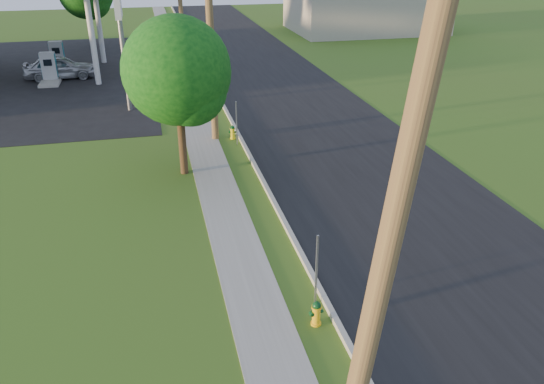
{
  "coord_description": "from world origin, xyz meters",
  "views": [
    {
      "loc": [
        -3.33,
        -6.26,
        8.47
      ],
      "look_at": [
        0.0,
        8.0,
        1.4
      ],
      "focal_mm": 35.0,
      "sensor_mm": 36.0,
      "label": 1
    }
  ],
  "objects_px": {
    "fuel_pump_se": "(58,58)",
    "price_pylon": "(118,5)",
    "tree_verge": "(180,75)",
    "utility_pole_near": "(386,255)",
    "utility_pole_mid": "(210,29)",
    "hydrant_far": "(206,80)",
    "car_silver": "(60,67)",
    "fuel_pump_ne": "(50,71)",
    "hydrant_near": "(316,313)",
    "hydrant_mid": "(233,132)"
  },
  "relations": [
    {
      "from": "utility_pole_mid",
      "to": "tree_verge",
      "type": "bearing_deg",
      "value": -113.52
    },
    {
      "from": "utility_pole_mid",
      "to": "fuel_pump_ne",
      "type": "bearing_deg",
      "value": 124.4
    },
    {
      "from": "utility_pole_near",
      "to": "tree_verge",
      "type": "relative_size",
      "value": 1.56
    },
    {
      "from": "utility_pole_near",
      "to": "utility_pole_mid",
      "type": "relative_size",
      "value": 0.97
    },
    {
      "from": "hydrant_near",
      "to": "hydrant_mid",
      "type": "relative_size",
      "value": 1.04
    },
    {
      "from": "fuel_pump_se",
      "to": "hydrant_near",
      "type": "bearing_deg",
      "value": -72.72
    },
    {
      "from": "tree_verge",
      "to": "hydrant_far",
      "type": "bearing_deg",
      "value": 80.14
    },
    {
      "from": "utility_pole_mid",
      "to": "tree_verge",
      "type": "distance_m",
      "value": 4.22
    },
    {
      "from": "tree_verge",
      "to": "hydrant_near",
      "type": "relative_size",
      "value": 8.83
    },
    {
      "from": "fuel_pump_se",
      "to": "car_silver",
      "type": "height_order",
      "value": "fuel_pump_se"
    },
    {
      "from": "utility_pole_near",
      "to": "car_silver",
      "type": "bearing_deg",
      "value": 104.79
    },
    {
      "from": "utility_pole_near",
      "to": "hydrant_mid",
      "type": "distance_m",
      "value": 18.35
    },
    {
      "from": "fuel_pump_ne",
      "to": "hydrant_far",
      "type": "height_order",
      "value": "fuel_pump_ne"
    },
    {
      "from": "utility_pole_mid",
      "to": "hydrant_far",
      "type": "xyz_separation_m",
      "value": [
        0.73,
        9.85,
        -4.58
      ]
    },
    {
      "from": "price_pylon",
      "to": "hydrant_far",
      "type": "distance_m",
      "value": 8.13
    },
    {
      "from": "price_pylon",
      "to": "hydrant_far",
      "type": "xyz_separation_m",
      "value": [
        4.63,
        4.35,
        -5.06
      ]
    },
    {
      "from": "hydrant_near",
      "to": "car_silver",
      "type": "height_order",
      "value": "car_silver"
    },
    {
      "from": "tree_verge",
      "to": "hydrant_far",
      "type": "distance_m",
      "value": 14.25
    },
    {
      "from": "fuel_pump_ne",
      "to": "hydrant_mid",
      "type": "height_order",
      "value": "fuel_pump_ne"
    },
    {
      "from": "price_pylon",
      "to": "car_silver",
      "type": "xyz_separation_m",
      "value": [
        -4.5,
        8.31,
        -4.67
      ]
    },
    {
      "from": "fuel_pump_se",
      "to": "price_pylon",
      "type": "bearing_deg",
      "value": -66.5
    },
    {
      "from": "price_pylon",
      "to": "tree_verge",
      "type": "relative_size",
      "value": 1.13
    },
    {
      "from": "hydrant_mid",
      "to": "hydrant_near",
      "type": "bearing_deg",
      "value": -90.65
    },
    {
      "from": "fuel_pump_ne",
      "to": "tree_verge",
      "type": "bearing_deg",
      "value": -66.53
    },
    {
      "from": "utility_pole_near",
      "to": "utility_pole_mid",
      "type": "distance_m",
      "value": 18.0
    },
    {
      "from": "utility_pole_mid",
      "to": "utility_pole_near",
      "type": "bearing_deg",
      "value": -90.0
    },
    {
      "from": "fuel_pump_se",
      "to": "price_pylon",
      "type": "relative_size",
      "value": 0.47
    },
    {
      "from": "utility_pole_near",
      "to": "hydrant_far",
      "type": "xyz_separation_m",
      "value": [
        0.73,
        27.85,
        -4.43
      ]
    },
    {
      "from": "fuel_pump_ne",
      "to": "hydrant_near",
      "type": "relative_size",
      "value": 4.66
    },
    {
      "from": "price_pylon",
      "to": "hydrant_mid",
      "type": "height_order",
      "value": "price_pylon"
    },
    {
      "from": "utility_pole_near",
      "to": "hydrant_near",
      "type": "relative_size",
      "value": 13.79
    },
    {
      "from": "price_pylon",
      "to": "car_silver",
      "type": "distance_m",
      "value": 10.54
    },
    {
      "from": "fuel_pump_se",
      "to": "price_pylon",
      "type": "height_order",
      "value": "price_pylon"
    },
    {
      "from": "hydrant_near",
      "to": "hydrant_far",
      "type": "relative_size",
      "value": 0.9
    },
    {
      "from": "hydrant_near",
      "to": "tree_verge",
      "type": "bearing_deg",
      "value": 102.86
    },
    {
      "from": "fuel_pump_se",
      "to": "hydrant_near",
      "type": "distance_m",
      "value": 32.05
    },
    {
      "from": "utility_pole_near",
      "to": "price_pylon",
      "type": "xyz_separation_m",
      "value": [
        -3.9,
        23.5,
        0.63
      ]
    },
    {
      "from": "price_pylon",
      "to": "car_silver",
      "type": "bearing_deg",
      "value": 118.42
    },
    {
      "from": "tree_verge",
      "to": "utility_pole_near",
      "type": "bearing_deg",
      "value": -83.47
    },
    {
      "from": "hydrant_near",
      "to": "car_silver",
      "type": "xyz_separation_m",
      "value": [
        -9.02,
        27.41,
        0.43
      ]
    },
    {
      "from": "fuel_pump_se",
      "to": "price_pylon",
      "type": "xyz_separation_m",
      "value": [
        5.0,
        -11.5,
        4.71
      ]
    },
    {
      "from": "hydrant_far",
      "to": "hydrant_mid",
      "type": "bearing_deg",
      "value": -89.78
    },
    {
      "from": "fuel_pump_se",
      "to": "hydrant_near",
      "type": "xyz_separation_m",
      "value": [
        9.52,
        -30.6,
        -0.39
      ]
    },
    {
      "from": "price_pylon",
      "to": "car_silver",
      "type": "relative_size",
      "value": 1.53
    },
    {
      "from": "utility_pole_near",
      "to": "car_silver",
      "type": "distance_m",
      "value": 33.15
    },
    {
      "from": "utility_pole_near",
      "to": "price_pylon",
      "type": "relative_size",
      "value": 1.38
    },
    {
      "from": "utility_pole_mid",
      "to": "hydrant_far",
      "type": "height_order",
      "value": "utility_pole_mid"
    },
    {
      "from": "utility_pole_near",
      "to": "fuel_pump_ne",
      "type": "distance_m",
      "value": 32.51
    },
    {
      "from": "tree_verge",
      "to": "hydrant_mid",
      "type": "bearing_deg",
      "value": 55.75
    },
    {
      "from": "utility_pole_mid",
      "to": "fuel_pump_se",
      "type": "distance_m",
      "value": 19.65
    }
  ]
}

